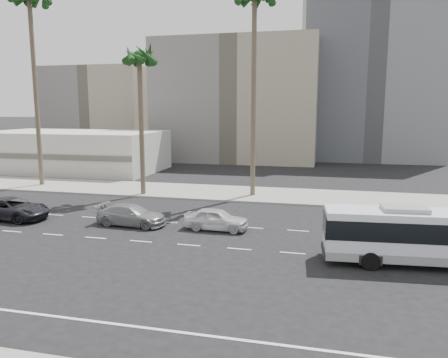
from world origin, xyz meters
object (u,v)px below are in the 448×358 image
(car_a, at_px, (216,219))
(palm_mid, at_px, (139,60))
(car_b, at_px, (131,215))
(palm_far, at_px, (29,0))
(palm_near, at_px, (255,0))
(car_c, at_px, (12,209))
(city_bus, at_px, (431,235))

(car_a, relative_size, palm_mid, 0.31)
(palm_mid, bearing_deg, car_b, -70.30)
(car_b, distance_m, palm_far, 26.28)
(car_b, relative_size, palm_far, 0.24)
(car_a, xyz_separation_m, palm_near, (0.45, 11.33, 16.20))
(car_c, distance_m, palm_near, 25.41)
(palm_near, bearing_deg, palm_far, 179.44)
(car_c, xyz_separation_m, palm_mid, (5.60, 10.25, 11.32))
(car_b, bearing_deg, palm_near, -25.38)
(palm_mid, bearing_deg, palm_near, 10.74)
(city_bus, height_order, car_c, city_bus)
(city_bus, bearing_deg, palm_mid, 143.83)
(palm_mid, xyz_separation_m, palm_far, (-12.19, 2.08, 6.12))
(car_c, distance_m, palm_far, 22.35)
(car_b, distance_m, car_c, 9.09)
(car_c, relative_size, palm_far, 0.28)
(city_bus, xyz_separation_m, palm_near, (-11.68, 15.12, 15.34))
(city_bus, distance_m, palm_mid, 27.36)
(car_a, height_order, palm_near, palm_near)
(city_bus, relative_size, car_b, 2.20)
(palm_near, bearing_deg, car_c, -141.86)
(palm_near, distance_m, palm_mid, 11.11)
(city_bus, distance_m, car_c, 27.29)
(car_c, bearing_deg, palm_far, 30.64)
(car_a, height_order, palm_mid, palm_mid)
(car_b, xyz_separation_m, car_c, (-9.07, -0.54, 0.07))
(city_bus, xyz_separation_m, car_c, (-27.11, 3.00, -0.81))
(car_c, height_order, palm_far, palm_far)
(car_c, distance_m, palm_mid, 16.26)
(palm_near, distance_m, palm_far, 22.07)
(city_bus, bearing_deg, palm_near, 123.15)
(car_c, bearing_deg, palm_mid, -26.13)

